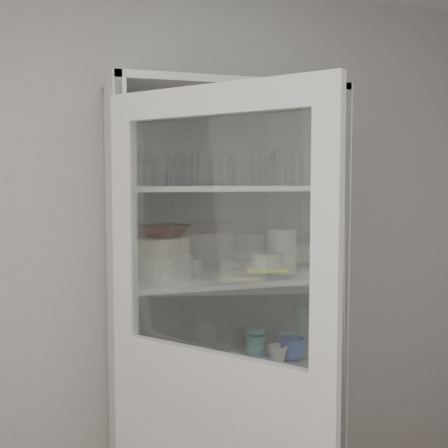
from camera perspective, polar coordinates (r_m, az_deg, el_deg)
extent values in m
cube|color=#B4B3AC|center=(2.68, -5.54, -3.83)|extent=(3.60, 0.02, 2.60)
cube|color=beige|center=(2.47, -10.99, -10.53)|extent=(0.03, 0.45, 2.10)
cube|color=beige|center=(2.75, 9.82, -8.98)|extent=(0.03, 0.45, 2.10)
cube|color=slate|center=(2.76, -1.32, -8.85)|extent=(1.00, 0.03, 2.10)
cube|color=beige|center=(2.52, 0.00, 13.59)|extent=(1.00, 0.45, 0.03)
cube|color=silver|center=(2.61, 0.10, -14.21)|extent=(0.94, 0.42, 0.02)
cube|color=silver|center=(2.51, 0.10, -5.52)|extent=(0.94, 0.42, 0.02)
cube|color=silver|center=(2.47, 0.10, 3.65)|extent=(0.94, 0.42, 0.02)
cube|color=beige|center=(1.89, -1.03, 12.53)|extent=(0.60, 0.72, 0.10)
cube|color=beige|center=(2.14, -10.01, -0.56)|extent=(0.09, 0.10, 0.80)
cube|color=beige|center=(1.69, 10.40, -1.85)|extent=(0.09, 0.10, 0.80)
cube|color=silver|center=(1.88, -1.02, -1.15)|extent=(0.47, 0.57, 0.78)
cylinder|color=silver|center=(2.29, -4.72, 5.46)|extent=(0.07, 0.07, 0.13)
cylinder|color=silver|center=(2.25, -6.57, 5.56)|extent=(0.09, 0.09, 0.14)
cylinder|color=silver|center=(2.37, 0.38, 5.44)|extent=(0.08, 0.08, 0.13)
cylinder|color=silver|center=(2.40, 3.65, 5.46)|extent=(0.08, 0.08, 0.13)
cylinder|color=silver|center=(2.44, 7.14, 5.57)|extent=(0.09, 0.09, 0.15)
cylinder|color=silver|center=(2.48, 7.21, 5.55)|extent=(0.08, 0.08, 0.15)
cylinder|color=silver|center=(2.44, 6.37, 5.57)|extent=(0.08, 0.08, 0.14)
cylinder|color=silver|center=(2.40, -9.45, 5.39)|extent=(0.09, 0.09, 0.13)
cylinder|color=silver|center=(2.44, -4.05, 5.65)|extent=(0.08, 0.08, 0.15)
cylinder|color=silver|center=(2.39, -6.51, 5.42)|extent=(0.08, 0.08, 0.13)
cylinder|color=silver|center=(2.46, -1.88, 5.62)|extent=(0.08, 0.08, 0.15)
cylinder|color=beige|center=(2.42, -6.18, -4.31)|extent=(0.25, 0.25, 0.11)
cylinder|color=beige|center=(2.57, -4.24, -4.26)|extent=(0.19, 0.19, 0.07)
cylinder|color=beige|center=(2.41, -6.20, -2.16)|extent=(0.26, 0.26, 0.07)
imported|color=#481F17|center=(2.40, -6.21, -0.69)|extent=(0.28, 0.28, 0.05)
cylinder|color=silver|center=(2.56, 4.33, -4.87)|extent=(0.37, 0.37, 0.02)
cube|color=#FFF13E|center=(2.56, 4.33, -4.53)|extent=(0.22, 0.22, 0.01)
cylinder|color=beige|center=(2.56, 4.33, -3.66)|extent=(0.16, 0.16, 0.07)
cylinder|color=silver|center=(2.62, 5.85, -2.67)|extent=(0.14, 0.14, 0.20)
imported|color=#1535A4|center=(2.66, 6.96, -12.47)|extent=(0.14, 0.14, 0.10)
imported|color=teal|center=(2.77, 6.54, -11.88)|extent=(0.13, 0.13, 0.09)
imported|color=beige|center=(2.60, 5.48, -13.06)|extent=(0.10, 0.10, 0.08)
cylinder|color=teal|center=(2.72, 3.26, -12.15)|extent=(0.10, 0.10, 0.10)
ellipsoid|color=teal|center=(2.70, 3.26, -10.99)|extent=(0.10, 0.10, 0.02)
cylinder|color=silver|center=(2.53, -2.24, -14.11)|extent=(0.09, 0.09, 0.04)
cylinder|color=beige|center=(2.53, -7.53, -13.16)|extent=(0.11, 0.11, 0.12)
cube|color=#A9ABB7|center=(2.83, 6.02, -20.54)|extent=(0.23, 0.19, 0.06)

